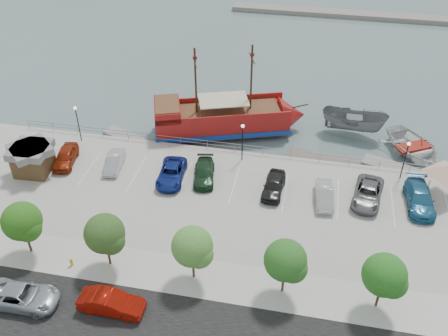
# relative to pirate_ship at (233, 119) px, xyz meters

# --- Properties ---
(ground) EXTENTS (160.00, 160.00, 0.00)m
(ground) POSITION_rel_pirate_ship_xyz_m (2.21, -12.98, -1.87)
(ground) COLOR slate
(sidewalk) EXTENTS (100.00, 4.00, 0.05)m
(sidewalk) POSITION_rel_pirate_ship_xyz_m (2.21, -22.98, -0.85)
(sidewalk) COLOR beige
(sidewalk) RESTS_ON land_slab
(seawall_railing) EXTENTS (50.00, 0.06, 1.00)m
(seawall_railing) POSITION_rel_pirate_ship_xyz_m (2.21, -5.18, -0.34)
(seawall_railing) COLOR slate
(seawall_railing) RESTS_ON land_slab
(far_shore) EXTENTS (40.00, 3.00, 0.80)m
(far_shore) POSITION_rel_pirate_ship_xyz_m (12.21, 42.02, -1.47)
(far_shore) COLOR gray
(far_shore) RESTS_ON ground
(pirate_ship) EXTENTS (18.00, 10.16, 11.16)m
(pirate_ship) POSITION_rel_pirate_ship_xyz_m (0.00, 0.00, 0.00)
(pirate_ship) COLOR maroon
(pirate_ship) RESTS_ON ground
(patrol_boat) EXTENTS (7.74, 3.76, 2.88)m
(patrol_boat) POSITION_rel_pirate_ship_xyz_m (13.68, 2.49, -0.43)
(patrol_boat) COLOR slate
(patrol_boat) RESTS_ON ground
(speedboat) EXTENTS (8.80, 9.63, 1.63)m
(speedboat) POSITION_rel_pirate_ship_xyz_m (20.13, -0.54, -1.05)
(speedboat) COLOR silver
(speedboat) RESTS_ON ground
(dock_west) EXTENTS (6.55, 4.13, 0.36)m
(dock_west) POSITION_rel_pirate_ship_xyz_m (-11.44, -3.78, -1.69)
(dock_west) COLOR gray
(dock_west) RESTS_ON ground
(dock_mid) EXTENTS (7.61, 2.85, 0.43)m
(dock_mid) POSITION_rel_pirate_ship_xyz_m (10.55, -3.78, -1.66)
(dock_mid) COLOR #6B6258
(dock_mid) RESTS_ON ground
(dock_east) EXTENTS (7.09, 4.10, 0.39)m
(dock_east) POSITION_rel_pirate_ship_xyz_m (18.12, -3.78, -1.67)
(dock_east) COLOR gray
(dock_east) RESTS_ON ground
(shed) EXTENTS (3.85, 3.85, 3.00)m
(shed) POSITION_rel_pirate_ship_xyz_m (-17.95, -12.66, 0.73)
(shed) COLOR brown
(shed) RESTS_ON land_slab
(street_van) EXTENTS (5.64, 2.75, 1.55)m
(street_van) POSITION_rel_pirate_ship_xyz_m (-10.65, -27.98, -0.10)
(street_van) COLOR #949EA6
(street_van) RESTS_ON street
(street_sedan) EXTENTS (4.90, 1.76, 1.61)m
(street_sedan) POSITION_rel_pirate_ship_xyz_m (-3.91, -27.25, -0.07)
(street_sedan) COLOR #8F1006
(street_sedan) RESTS_ON street
(fire_hydrant) EXTENTS (0.26, 0.26, 0.76)m
(fire_hydrant) POSITION_rel_pirate_ship_xyz_m (-8.76, -23.78, -0.46)
(fire_hydrant) COLOR gold
(fire_hydrant) RESTS_ON sidewalk
(lamp_post_left) EXTENTS (0.36, 0.36, 4.28)m
(lamp_post_left) POSITION_rel_pirate_ship_xyz_m (-15.79, -6.48, 2.07)
(lamp_post_left) COLOR black
(lamp_post_left) RESTS_ON land_slab
(lamp_post_mid) EXTENTS (0.36, 0.36, 4.28)m
(lamp_post_mid) POSITION_rel_pirate_ship_xyz_m (2.21, -6.48, 2.07)
(lamp_post_mid) COLOR black
(lamp_post_mid) RESTS_ON land_slab
(lamp_post_right) EXTENTS (0.36, 0.36, 4.28)m
(lamp_post_right) POSITION_rel_pirate_ship_xyz_m (18.21, -6.48, 2.07)
(lamp_post_right) COLOR black
(lamp_post_right) RESTS_ON land_slab
(tree_b) EXTENTS (3.30, 3.20, 5.00)m
(tree_b) POSITION_rel_pirate_ship_xyz_m (-12.64, -23.06, 2.43)
(tree_b) COLOR #473321
(tree_b) RESTS_ON sidewalk
(tree_c) EXTENTS (3.30, 3.20, 5.00)m
(tree_c) POSITION_rel_pirate_ship_xyz_m (-5.64, -23.06, 2.43)
(tree_c) COLOR #473321
(tree_c) RESTS_ON sidewalk
(tree_d) EXTENTS (3.30, 3.20, 5.00)m
(tree_d) POSITION_rel_pirate_ship_xyz_m (1.36, -23.06, 2.43)
(tree_d) COLOR #473321
(tree_d) RESTS_ON sidewalk
(tree_e) EXTENTS (3.30, 3.20, 5.00)m
(tree_e) POSITION_rel_pirate_ship_xyz_m (8.36, -23.06, 2.43)
(tree_e) COLOR #473321
(tree_e) RESTS_ON sidewalk
(tree_f) EXTENTS (3.30, 3.20, 5.00)m
(tree_f) POSITION_rel_pirate_ship_xyz_m (15.36, -23.06, 2.43)
(tree_f) COLOR #473321
(tree_f) RESTS_ON sidewalk
(parked_car_a) EXTENTS (2.63, 4.87, 1.57)m
(parked_car_a) POSITION_rel_pirate_ship_xyz_m (-15.50, -10.70, -0.08)
(parked_car_a) COLOR maroon
(parked_car_a) RESTS_ON land_slab
(parked_car_b) EXTENTS (1.94, 4.31, 1.37)m
(parked_car_b) POSITION_rel_pirate_ship_xyz_m (-10.34, -10.44, -0.18)
(parked_car_b) COLOR #BABBBE
(parked_car_b) RESTS_ON land_slab
(parked_car_c) EXTENTS (2.88, 5.46, 1.46)m
(parked_car_c) POSITION_rel_pirate_ship_xyz_m (-4.03, -11.21, -0.14)
(parked_car_c) COLOR navy
(parked_car_c) RESTS_ON land_slab
(parked_car_d) EXTENTS (2.81, 5.12, 1.41)m
(parked_car_d) POSITION_rel_pirate_ship_xyz_m (-0.89, -10.45, -0.17)
(parked_car_d) COLOR #1B3D23
(parked_car_d) RESTS_ON land_slab
(parked_car_e) EXTENTS (2.14, 4.74, 1.58)m
(parked_car_e) POSITION_rel_pirate_ship_xyz_m (6.08, -11.15, -0.08)
(parked_car_e) COLOR black
(parked_car_e) RESTS_ON land_slab
(parked_car_f) EXTENTS (1.94, 4.54, 1.45)m
(parked_car_f) POSITION_rel_pirate_ship_xyz_m (10.89, -11.57, -0.14)
(parked_car_f) COLOR beige
(parked_car_f) RESTS_ON land_slab
(parked_car_g) EXTENTS (3.38, 5.81, 1.52)m
(parked_car_g) POSITION_rel_pirate_ship_xyz_m (14.85, -10.60, -0.11)
(parked_car_g) COLOR slate
(parked_car_g) RESTS_ON land_slab
(parked_car_h) EXTENTS (2.64, 5.79, 1.64)m
(parked_car_h) POSITION_rel_pirate_ship_xyz_m (19.51, -10.45, -0.05)
(parked_car_h) COLOR #226388
(parked_car_h) RESTS_ON land_slab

